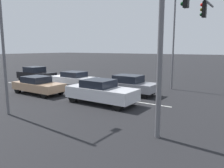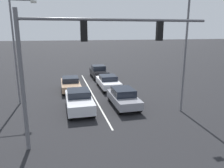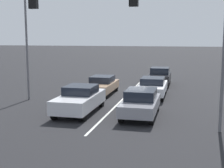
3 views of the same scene
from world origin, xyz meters
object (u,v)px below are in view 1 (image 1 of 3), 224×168
Objects in this scene: car_white_leftlane_second at (74,79)px; car_silver_midlane_front at (101,92)px; car_gray_leftlane_front at (129,84)px; traffic_signal_gantry at (184,16)px; street_lamp_right_shoulder at (5,23)px; car_tan_midlane_second at (38,85)px; car_black_leftlane_third at (36,74)px; street_lamp_left_shoulder at (173,32)px.

car_silver_midlane_front is at bearing 58.15° from car_white_leftlane_second.
traffic_signal_gantry is at bearing 53.12° from car_gray_leftlane_front.
car_gray_leftlane_front is 0.51× the size of street_lamp_right_shoulder.
car_tan_midlane_second is 6.50m from street_lamp_right_shoulder.
car_tan_midlane_second is (0.30, -5.76, -0.08)m from car_silver_midlane_front.
car_black_leftlane_third is (-0.09, -11.14, 0.04)m from car_gray_leftlane_front.
traffic_signal_gantry is (3.75, 10.60, 4.18)m from car_white_leftlane_second.
traffic_signal_gantry is (-0.04, 10.75, 4.22)m from car_tan_midlane_second.
car_tan_midlane_second is at bearing -57.31° from car_gray_leftlane_front.
car_white_leftlane_second is (-3.49, -5.62, -0.04)m from car_silver_midlane_front.
street_lamp_left_shoulder is (-7.41, -2.96, -0.19)m from traffic_signal_gantry.
car_black_leftlane_third is at bearing -103.27° from traffic_signal_gantry.
street_lamp_left_shoulder is (-7.44, 7.78, 4.03)m from car_tan_midlane_second.
car_gray_leftlane_front is 9.15m from street_lamp_right_shoulder.
car_silver_midlane_front is (3.44, -0.06, 0.01)m from car_gray_leftlane_front.
traffic_signal_gantry is at bearing 70.51° from car_white_leftlane_second.
car_silver_midlane_front is 0.48× the size of traffic_signal_gantry.
car_black_leftlane_third is (-3.53, -11.09, 0.03)m from car_silver_midlane_front.
car_gray_leftlane_front reaches higher than car_tan_midlane_second.
car_gray_leftlane_front is 0.94× the size of car_white_leftlane_second.
car_gray_leftlane_front is 3.44m from car_silver_midlane_front.
car_black_leftlane_third is 0.51× the size of street_lamp_left_shoulder.
car_gray_leftlane_front is 5.67m from car_white_leftlane_second.
street_lamp_left_shoulder reaches higher than car_tan_midlane_second.
street_lamp_left_shoulder is (-3.62, 13.11, 3.92)m from car_black_leftlane_third.
street_lamp_right_shoulder is (7.85, 2.96, 3.97)m from car_white_leftlane_second.
traffic_signal_gantry is 8.67m from street_lamp_right_shoulder.
street_lamp_left_shoulder is at bearing 115.58° from car_white_leftlane_second.
car_gray_leftlane_front is 0.99× the size of car_tan_midlane_second.
car_white_leftlane_second is at bearing -109.49° from traffic_signal_gantry.
car_gray_leftlane_front is 0.98× the size of car_black_leftlane_third.
car_gray_leftlane_front is 6.91m from car_tan_midlane_second.
traffic_signal_gantry reaches higher than car_white_leftlane_second.
street_lamp_left_shoulder is at bearing 152.08° from car_gray_leftlane_front.
car_gray_leftlane_front is at bearing -27.92° from street_lamp_left_shoulder.
street_lamp_left_shoulder reaches higher than street_lamp_right_shoulder.
traffic_signal_gantry is 1.16× the size of street_lamp_right_shoulder.
car_white_leftlane_second is 0.53× the size of street_lamp_left_shoulder.
car_silver_midlane_front is at bearing 92.95° from car_tan_midlane_second.
car_tan_midlane_second is 0.95× the size of car_white_leftlane_second.
traffic_signal_gantry is at bearing 118.23° from street_lamp_right_shoulder.
street_lamp_left_shoulder reaches higher than car_silver_midlane_front.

